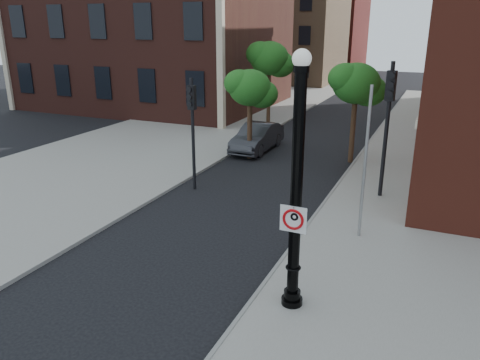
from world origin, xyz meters
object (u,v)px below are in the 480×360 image
at_px(parked_car, 257,137).
at_px(traffic_signal_right, 389,109).
at_px(lamppost, 296,200).
at_px(traffic_signal_left, 192,116).
at_px(no_parking_sign, 293,219).

bearing_deg(parked_car, traffic_signal_right, -33.47).
relative_size(lamppost, traffic_signal_left, 1.34).
height_order(lamppost, no_parking_sign, lamppost).
distance_m(lamppost, traffic_signal_left, 8.94).
bearing_deg(traffic_signal_right, traffic_signal_left, -159.00).
distance_m(no_parking_sign, parked_car, 14.66).
bearing_deg(no_parking_sign, traffic_signal_left, 134.06).
bearing_deg(no_parking_sign, lamppost, 92.04).
xyz_separation_m(no_parking_sign, traffic_signal_left, (-6.22, 6.58, 0.65)).
xyz_separation_m(traffic_signal_left, traffic_signal_right, (7.07, 1.94, 0.47)).
bearing_deg(traffic_signal_left, no_parking_sign, -49.75).
relative_size(lamppost, no_parking_sign, 9.73).
bearing_deg(traffic_signal_left, traffic_signal_right, 12.18).
distance_m(parked_car, traffic_signal_left, 7.03).
height_order(no_parking_sign, traffic_signal_right, traffic_signal_right).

